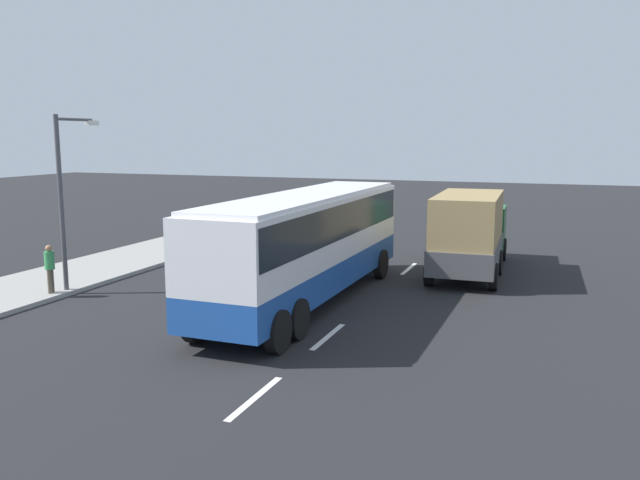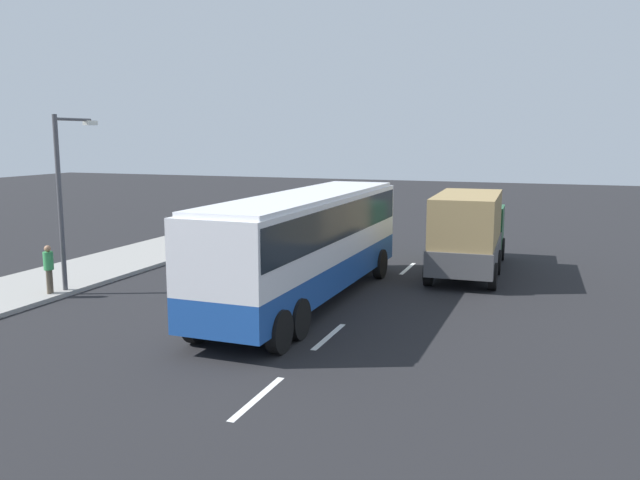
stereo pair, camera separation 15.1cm
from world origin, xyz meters
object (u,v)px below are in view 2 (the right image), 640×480
at_px(pedestrian_near_curb, 49,266).
at_px(street_lamp, 65,187).
at_px(coach_bus, 308,236).
at_px(cargo_truck, 469,231).

distance_m(pedestrian_near_curb, street_lamp, 2.67).
bearing_deg(street_lamp, coach_bus, -79.53).
xyz_separation_m(cargo_truck, street_lamp, (-7.99, 12.32, 1.94)).
bearing_deg(pedestrian_near_curb, cargo_truck, -163.18).
height_order(coach_bus, cargo_truck, coach_bus).
bearing_deg(pedestrian_near_curb, street_lamp, -118.01).
relative_size(pedestrian_near_curb, street_lamp, 0.27).
bearing_deg(street_lamp, cargo_truck, -57.03).
bearing_deg(cargo_truck, street_lamp, 120.89).
bearing_deg(street_lamp, pedestrian_near_curb, 170.40).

